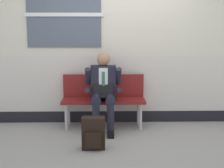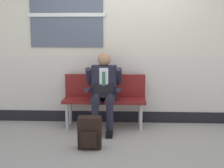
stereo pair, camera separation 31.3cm
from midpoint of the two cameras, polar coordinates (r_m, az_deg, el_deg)
The scene contains 5 objects.
ground_plane at distance 4.66m, azimuth -0.21°, elevation -9.50°, with size 18.00×18.00×0.00m, color gray.
station_wall at distance 5.15m, azimuth -0.49°, elevation 9.86°, with size 5.86×0.17×3.13m.
bench_with_person at distance 4.97m, azimuth -3.43°, elevation -2.25°, with size 1.34×0.42×0.85m.
person_seated at distance 4.76m, azimuth -3.53°, elevation -1.09°, with size 0.57×0.70×1.22m.
backpack at distance 4.05m, azimuth -5.76°, elevation -9.33°, with size 0.31×0.20×0.43m.
Camera 1 is at (-0.23, -4.42, 1.49)m, focal length 48.37 mm.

